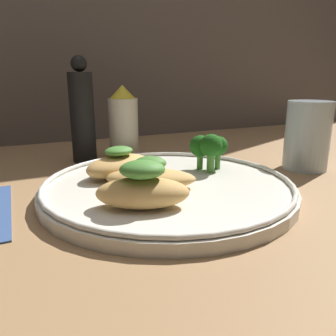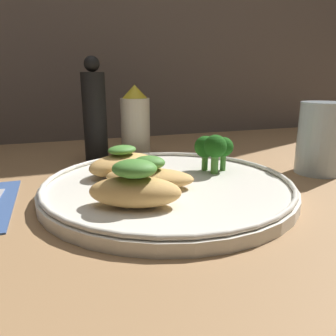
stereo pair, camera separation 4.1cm
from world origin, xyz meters
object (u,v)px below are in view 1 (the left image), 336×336
Objects in this scene: plate at (168,186)px; sauce_bottle at (123,123)px; broccoli_bunch at (209,147)px; drinking_glass at (307,136)px; pepper_grinder at (82,114)px.

plate is 22.26cm from sauce_bottle.
plate is at bearing -93.02° from sauce_bottle.
sauce_bottle is at bearing 109.97° from broccoli_bunch.
drinking_glass is (25.24, 1.32, 4.47)cm from plate.
plate is 25.67cm from drinking_glass.
pepper_grinder is (-6.18, 21.59, 7.29)cm from plate.
pepper_grinder is at bearing 127.14° from broccoli_bunch.
broccoli_bunch is at bearing -52.86° from pepper_grinder.
sauce_bottle is at bearing 0.00° from pepper_grinder.
pepper_grinder reaches higher than sauce_bottle.
plate is 5.81× the size of broccoli_bunch.
broccoli_bunch is 23.56cm from pepper_grinder.
sauce_bottle is at bearing 86.98° from plate.
pepper_grinder is (-14.07, 18.58, 3.42)cm from broccoli_bunch.
sauce_bottle is at bearing 139.93° from drinking_glass.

